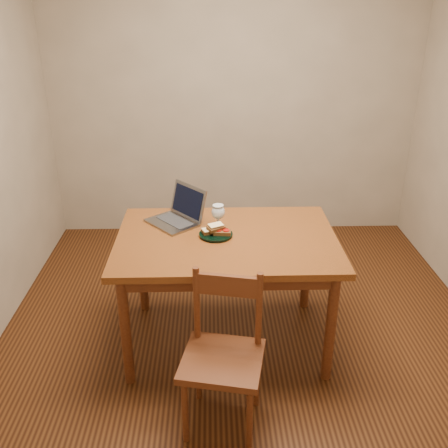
{
  "coord_description": "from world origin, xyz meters",
  "views": [
    {
      "loc": [
        -0.2,
        -2.75,
        2.04
      ],
      "look_at": [
        -0.13,
        -0.06,
        0.8
      ],
      "focal_mm": 40.0,
      "sensor_mm": 36.0,
      "label": 1
    }
  ],
  "objects_px": {
    "chair": "(223,349)",
    "milk_glass": "(218,217)",
    "laptop": "(179,213)",
    "table": "(227,250)",
    "plate": "(216,235)"
  },
  "relations": [
    {
      "from": "table",
      "to": "chair",
      "type": "xyz_separation_m",
      "value": [
        -0.04,
        -0.67,
        -0.2
      ]
    },
    {
      "from": "table",
      "to": "milk_glass",
      "type": "xyz_separation_m",
      "value": [
        -0.05,
        0.12,
        0.16
      ]
    },
    {
      "from": "laptop",
      "to": "chair",
      "type": "bearing_deg",
      "value": -24.99
    },
    {
      "from": "table",
      "to": "plate",
      "type": "xyz_separation_m",
      "value": [
        -0.06,
        0.02,
        0.09
      ]
    },
    {
      "from": "plate",
      "to": "table",
      "type": "bearing_deg",
      "value": -15.36
    },
    {
      "from": "laptop",
      "to": "plate",
      "type": "bearing_deg",
      "value": 5.17
    },
    {
      "from": "milk_glass",
      "to": "laptop",
      "type": "bearing_deg",
      "value": 153.7
    },
    {
      "from": "laptop",
      "to": "table",
      "type": "bearing_deg",
      "value": 10.04
    },
    {
      "from": "table",
      "to": "milk_glass",
      "type": "distance_m",
      "value": 0.21
    },
    {
      "from": "table",
      "to": "milk_glass",
      "type": "height_order",
      "value": "milk_glass"
    },
    {
      "from": "chair",
      "to": "laptop",
      "type": "distance_m",
      "value": 1.0
    },
    {
      "from": "chair",
      "to": "milk_glass",
      "type": "bearing_deg",
      "value": 102.3
    },
    {
      "from": "table",
      "to": "laptop",
      "type": "relative_size",
      "value": 3.17
    },
    {
      "from": "plate",
      "to": "milk_glass",
      "type": "bearing_deg",
      "value": 81.23
    },
    {
      "from": "plate",
      "to": "laptop",
      "type": "bearing_deg",
      "value": 135.63
    }
  ]
}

